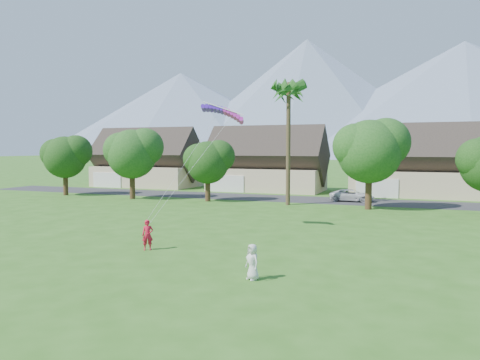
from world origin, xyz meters
The scene contains 10 objects.
ground centered at (0.00, 0.00, 0.00)m, with size 500.00×500.00×0.00m, color #2D6019.
street centered at (0.00, 34.00, 0.01)m, with size 90.00×7.00×0.01m, color #2D2D30.
kite_flyer centered at (-3.81, 5.27, 0.87)m, with size 0.63×0.42×1.73m, color red.
watcher centered at (3.80, 1.79, 0.80)m, with size 0.78×0.51×1.60m, color silver.
parked_car centered at (3.65, 34.00, 0.65)m, with size 2.17×4.71×1.31m, color silver.
mountain_ridge centered at (10.40, 260.00, 29.07)m, with size 540.00×240.00×70.00m.
houses_row centered at (0.49, 42.99, 3.44)m, with size 72.75×8.19×8.86m.
tree_row centered at (-1.14, 27.92, 4.89)m, with size 62.27×6.67×8.45m.
fan_palm centered at (-2.00, 28.50, 11.80)m, with size 3.00×3.00×13.80m.
parafoil_kite centered at (-2.22, 12.56, 8.36)m, with size 3.22×1.37×0.50m.
Camera 1 is at (10.70, -17.34, 5.85)m, focal length 35.00 mm.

